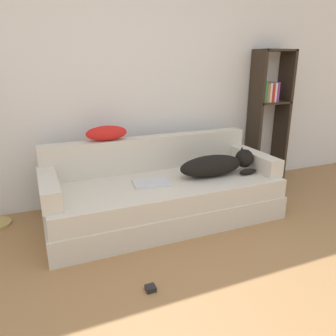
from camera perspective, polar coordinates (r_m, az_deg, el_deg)
name	(u,v)px	position (r m, az deg, el deg)	size (l,w,h in m)	color
wall_back	(120,71)	(3.46, -8.38, 16.45)	(7.91, 0.06, 2.70)	silver
couch	(164,200)	(3.10, -0.69, -5.61)	(2.15, 0.90, 0.39)	beige
couch_backrest	(150,153)	(3.31, -3.20, 2.64)	(2.11, 0.15, 0.34)	beige
couch_arm_left	(49,188)	(2.80, -20.05, -3.27)	(0.15, 0.71, 0.17)	beige
couch_arm_right	(254,160)	(3.48, 14.77, 1.37)	(0.15, 0.71, 0.17)	beige
dog	(218,165)	(3.17, 8.66, 0.60)	(0.79, 0.26, 0.24)	black
laptop	(151,183)	(2.95, -2.91, -2.59)	(0.34, 0.27, 0.02)	silver
throw_pillow	(107,133)	(3.15, -10.66, 5.99)	(0.39, 0.17, 0.14)	red
bookshelf	(269,108)	(4.16, 17.18, 9.88)	(0.45, 0.26, 1.57)	#2D2319
power_adapter	(151,288)	(2.30, -3.05, -20.19)	(0.06, 0.06, 0.03)	black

